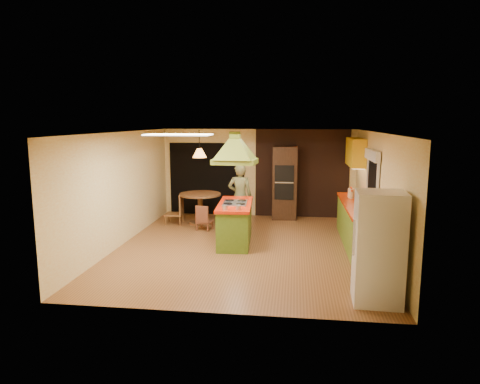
# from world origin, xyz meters

# --- Properties ---
(ground) EXTENTS (6.50, 6.50, 0.00)m
(ground) POSITION_xyz_m (0.00, 0.00, 0.00)
(ground) COLOR #935C30
(ground) RESTS_ON ground
(room_walls) EXTENTS (5.50, 6.50, 6.50)m
(room_walls) POSITION_xyz_m (0.00, 0.00, 1.25)
(room_walls) COLOR #FFF0B6
(room_walls) RESTS_ON ground
(ceiling_plane) EXTENTS (6.50, 6.50, 0.00)m
(ceiling_plane) POSITION_xyz_m (0.00, 0.00, 2.50)
(ceiling_plane) COLOR silver
(ceiling_plane) RESTS_ON room_walls
(brick_panel) EXTENTS (2.64, 0.03, 2.50)m
(brick_panel) POSITION_xyz_m (1.25, 3.23, 1.25)
(brick_panel) COLOR #381E14
(brick_panel) RESTS_ON ground
(nook_opening) EXTENTS (2.20, 0.03, 2.10)m
(nook_opening) POSITION_xyz_m (-1.50, 3.23, 1.05)
(nook_opening) COLOR black
(nook_opening) RESTS_ON ground
(right_counter) EXTENTS (0.62, 3.05, 0.92)m
(right_counter) POSITION_xyz_m (2.45, 0.60, 0.46)
(right_counter) COLOR olive
(right_counter) RESTS_ON ground
(upper_cabinets) EXTENTS (0.34, 1.40, 0.70)m
(upper_cabinets) POSITION_xyz_m (2.57, 2.20, 1.95)
(upper_cabinets) COLOR yellow
(upper_cabinets) RESTS_ON room_walls
(window_right) EXTENTS (0.12, 1.35, 1.06)m
(window_right) POSITION_xyz_m (2.70, 0.40, 1.77)
(window_right) COLOR black
(window_right) RESTS_ON room_walls
(fluor_panel) EXTENTS (1.20, 0.60, 0.03)m
(fluor_panel) POSITION_xyz_m (-1.10, -1.20, 2.48)
(fluor_panel) COLOR white
(fluor_panel) RESTS_ON ceiling_plane
(kitchen_island) EXTENTS (0.84, 1.86, 0.93)m
(kitchen_island) POSITION_xyz_m (-0.27, 0.37, 0.46)
(kitchen_island) COLOR #52711C
(kitchen_island) RESTS_ON ground
(range_hood) EXTENTS (0.99, 0.74, 0.78)m
(range_hood) POSITION_xyz_m (-0.27, 0.37, 2.25)
(range_hood) COLOR olive
(range_hood) RESTS_ON ceiling_plane
(man) EXTENTS (0.62, 0.41, 1.68)m
(man) POSITION_xyz_m (-0.32, 1.63, 0.84)
(man) COLOR brown
(man) RESTS_ON ground
(refrigerator) EXTENTS (0.73, 0.69, 1.71)m
(refrigerator) POSITION_xyz_m (2.32, -2.55, 0.86)
(refrigerator) COLOR white
(refrigerator) RESTS_ON ground
(wall_oven) EXTENTS (0.70, 0.63, 2.03)m
(wall_oven) POSITION_xyz_m (0.77, 2.95, 1.02)
(wall_oven) COLOR #3F2514
(wall_oven) RESTS_ON ground
(dining_table) EXTENTS (1.10, 1.10, 0.82)m
(dining_table) POSITION_xyz_m (-1.44, 2.04, 0.58)
(dining_table) COLOR brown
(dining_table) RESTS_ON ground
(chair_left) EXTENTS (0.47, 0.47, 0.82)m
(chair_left) POSITION_xyz_m (-2.14, 1.94, 0.41)
(chair_left) COLOR brown
(chair_left) RESTS_ON ground
(chair_near) EXTENTS (0.42, 0.42, 0.65)m
(chair_near) POSITION_xyz_m (-1.19, 1.39, 0.32)
(chair_near) COLOR brown
(chair_near) RESTS_ON ground
(pendant_lamp) EXTENTS (0.37, 0.37, 0.24)m
(pendant_lamp) POSITION_xyz_m (-1.44, 2.04, 1.90)
(pendant_lamp) COLOR #FF9E3F
(pendant_lamp) RESTS_ON ceiling_plane
(canister_large) EXTENTS (0.16, 0.16, 0.21)m
(canister_large) POSITION_xyz_m (2.40, 1.47, 1.02)
(canister_large) COLOR beige
(canister_large) RESTS_ON right_counter
(canister_medium) EXTENTS (0.18, 0.18, 0.21)m
(canister_medium) POSITION_xyz_m (2.40, 1.38, 1.02)
(canister_medium) COLOR #F9EAC8
(canister_medium) RESTS_ON right_counter
(canister_small) EXTENTS (0.14, 0.14, 0.16)m
(canister_small) POSITION_xyz_m (2.40, 1.30, 1.00)
(canister_small) COLOR beige
(canister_small) RESTS_ON right_counter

